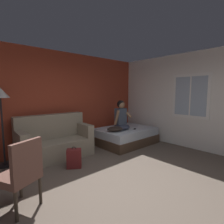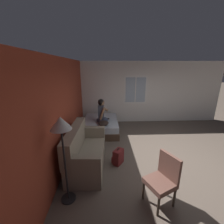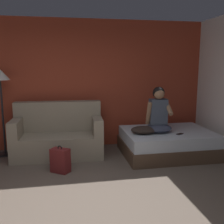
{
  "view_description": "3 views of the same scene",
  "coord_description": "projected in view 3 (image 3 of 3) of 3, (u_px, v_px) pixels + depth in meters",
  "views": [
    {
      "loc": [
        -1.87,
        -1.78,
        1.6
      ],
      "look_at": [
        1.18,
        1.62,
        1.08
      ],
      "focal_mm": 28.0,
      "sensor_mm": 36.0,
      "label": 1
    },
    {
      "loc": [
        -3.51,
        1.72,
        2.48
      ],
      "look_at": [
        1.4,
        1.51,
        0.98
      ],
      "focal_mm": 24.0,
      "sensor_mm": 36.0,
      "label": 2
    },
    {
      "loc": [
        0.0,
        -2.81,
        1.77
      ],
      "look_at": [
        0.84,
        1.7,
        0.93
      ],
      "focal_mm": 42.0,
      "sensor_mm": 36.0,
      "label": 3
    }
  ],
  "objects": [
    {
      "name": "wall_back_accent",
      "position": [
        63.0,
        85.0,
        5.55
      ],
      "size": [
        11.09,
        0.16,
        2.7
      ],
      "primitive_type": "cube",
      "color": "#993823",
      "rests_on": "ground"
    },
    {
      "name": "ground_plane",
      "position": [
        68.0,
        219.0,
        3.04
      ],
      "size": [
        40.0,
        40.0,
        0.0
      ],
      "primitive_type": "plane",
      "color": "brown"
    },
    {
      "name": "cell_phone",
      "position": [
        180.0,
        134.0,
        4.91
      ],
      "size": [
        0.16,
        0.13,
        0.01
      ],
      "primitive_type": "cube",
      "rotation": [
        0.0,
        0.0,
        2.07
      ],
      "color": "black",
      "rests_on": "bed"
    },
    {
      "name": "throw_pillow",
      "position": [
        143.0,
        130.0,
        4.95
      ],
      "size": [
        0.53,
        0.42,
        0.14
      ],
      "primitive_type": "ellipsoid",
      "rotation": [
        0.0,
        0.0,
        -0.14
      ],
      "color": "#2D231E",
      "rests_on": "bed"
    },
    {
      "name": "backpack",
      "position": [
        60.0,
        161.0,
        4.35
      ],
      "size": [
        0.35,
        0.34,
        0.46
      ],
      "color": "maroon",
      "rests_on": "ground"
    },
    {
      "name": "bed",
      "position": [
        167.0,
        143.0,
        5.21
      ],
      "size": [
        1.76,
        1.32,
        0.48
      ],
      "color": "#4C3828",
      "rests_on": "ground"
    },
    {
      "name": "person_seated",
      "position": [
        158.0,
        114.0,
        5.02
      ],
      "size": [
        0.53,
        0.46,
        0.88
      ],
      "color": "#383D51",
      "rests_on": "bed"
    },
    {
      "name": "floor_lamp",
      "position": [
        0.0,
        83.0,
        4.96
      ],
      "size": [
        0.36,
        0.36,
        1.7
      ],
      "color": "black",
      "rests_on": "ground"
    },
    {
      "name": "couch",
      "position": [
        58.0,
        136.0,
        5.14
      ],
      "size": [
        1.73,
        0.89,
        1.04
      ],
      "color": "gray",
      "rests_on": "ground"
    }
  ]
}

